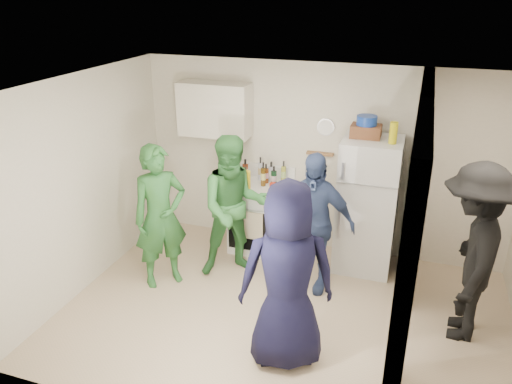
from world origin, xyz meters
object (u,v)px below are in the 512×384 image
at_px(stove, 261,217).
at_px(wicker_basket, 366,131).
at_px(yellow_cup_stack_top, 393,133).
at_px(person_green_left, 160,217).
at_px(person_navy, 287,277).
at_px(blue_bowl, 367,120).
at_px(person_denim, 312,223).
at_px(person_green_center, 235,207).
at_px(person_nook, 471,254).
at_px(fridge, 367,205).

distance_m(stove, wicker_basket, 1.83).
distance_m(yellow_cup_stack_top, person_green_left, 2.84).
relative_size(yellow_cup_stack_top, person_navy, 0.14).
bearing_deg(blue_bowl, person_denim, -121.23).
relative_size(wicker_basket, yellow_cup_stack_top, 1.40).
height_order(yellow_cup_stack_top, person_green_left, yellow_cup_stack_top).
distance_m(person_green_center, person_nook, 2.65).
bearing_deg(person_denim, person_green_center, 179.26).
bearing_deg(person_nook, yellow_cup_stack_top, -131.12).
xyz_separation_m(stove, person_green_center, (-0.12, -0.69, 0.42)).
height_order(fridge, person_navy, person_navy).
xyz_separation_m(stove, person_nook, (2.51, -1.06, 0.46)).
height_order(stove, yellow_cup_stack_top, yellow_cup_stack_top).
bearing_deg(person_navy, person_green_center, -74.19).
relative_size(stove, person_green_center, 0.53).
bearing_deg(person_green_left, blue_bowl, -17.39).
distance_m(fridge, person_denim, 0.87).
bearing_deg(person_green_center, fridge, -4.98).
bearing_deg(person_green_left, person_green_center, -13.26).
xyz_separation_m(person_green_center, person_denim, (0.96, -0.03, -0.04)).
bearing_deg(wicker_basket, person_denim, -121.23).
bearing_deg(person_green_center, yellow_cup_stack_top, -10.68).
relative_size(person_green_left, person_nook, 0.93).
bearing_deg(blue_bowl, fridge, -26.57).
height_order(stove, fridge, fridge).
bearing_deg(fridge, person_green_center, -156.40).
distance_m(wicker_basket, person_nook, 1.84).
relative_size(wicker_basket, person_navy, 0.19).
xyz_separation_m(wicker_basket, person_green_left, (-2.14, -1.19, -0.90)).
distance_m(person_green_left, person_navy, 1.95).
distance_m(blue_bowl, person_green_center, 1.87).
distance_m(blue_bowl, person_denim, 1.36).
height_order(stove, person_green_left, person_green_left).
height_order(wicker_basket, blue_bowl, blue_bowl).
bearing_deg(wicker_basket, person_green_center, -153.27).
bearing_deg(fridge, yellow_cup_stack_top, -24.44).
bearing_deg(person_nook, wicker_basket, -126.73).
bearing_deg(person_denim, yellow_cup_stack_top, 38.26).
relative_size(person_green_left, person_denim, 1.03).
relative_size(fridge, person_navy, 0.92).
height_order(fridge, person_nook, person_nook).
bearing_deg(yellow_cup_stack_top, person_navy, -110.40).
relative_size(person_denim, person_nook, 0.91).
bearing_deg(yellow_cup_stack_top, person_denim, -142.66).
xyz_separation_m(fridge, person_green_center, (-1.50, -0.66, 0.04)).
distance_m(yellow_cup_stack_top, person_navy, 2.21).
bearing_deg(person_denim, person_navy, -86.36).
relative_size(yellow_cup_stack_top, person_denim, 0.15).
height_order(person_green_center, person_nook, person_nook).
relative_size(person_green_left, person_green_center, 0.98).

